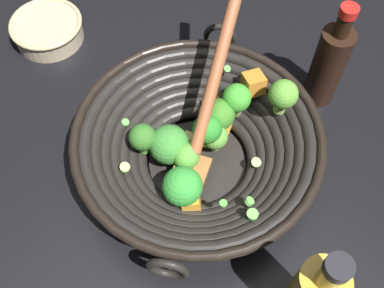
% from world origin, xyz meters
% --- Properties ---
extents(ground_plane, '(4.00, 4.00, 0.00)m').
position_xyz_m(ground_plane, '(0.00, 0.00, 0.00)').
color(ground_plane, black).
extents(wok, '(0.37, 0.36, 0.24)m').
position_xyz_m(wok, '(-0.00, -0.00, 0.06)').
color(wok, black).
rests_on(wok, ground).
extents(soy_sauce_bottle, '(0.05, 0.05, 0.20)m').
position_xyz_m(soy_sauce_bottle, '(-0.24, 0.03, 0.08)').
color(soy_sauce_bottle, black).
rests_on(soy_sauce_bottle, ground).
extents(prep_bowl, '(0.13, 0.13, 0.04)m').
position_xyz_m(prep_bowl, '(0.03, -0.38, 0.02)').
color(prep_bowl, tan).
rests_on(prep_bowl, ground).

